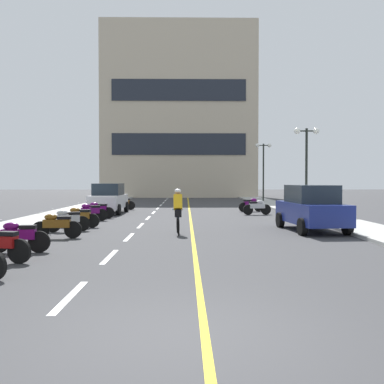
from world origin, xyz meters
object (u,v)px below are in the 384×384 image
object	(u,v)px
street_lamp_far	(263,159)
motorcycle_9	(251,204)
parked_car_near	(311,208)
motorcycle_3	(56,225)
street_lamp_mid	(306,150)
motorcycle_6	(90,212)
parked_car_mid	(108,198)
motorcycle_8	(257,207)
motorcycle_2	(18,236)
motorcycle_10	(123,203)
motorcycle_5	(79,217)
motorcycle_4	(67,220)
cyclist_rider	(178,210)
motorcycle_7	(98,210)

from	to	relation	value
street_lamp_far	motorcycle_9	bearing A→B (deg)	-103.52
parked_car_near	motorcycle_3	size ratio (longest dim) A/B	2.54
street_lamp_mid	parked_car_near	bearing A→B (deg)	-103.92
street_lamp_mid	motorcycle_6	distance (m)	12.73
parked_car_mid	motorcycle_8	distance (m)	8.92
parked_car_near	motorcycle_2	size ratio (longest dim) A/B	2.54
parked_car_mid	motorcycle_10	distance (m)	3.46
parked_car_near	motorcycle_3	distance (m)	9.69
motorcycle_3	motorcycle_5	size ratio (longest dim) A/B	1.00
street_lamp_far	street_lamp_mid	bearing A→B (deg)	-90.40
street_lamp_mid	motorcycle_2	world-z (taller)	street_lamp_mid
street_lamp_far	motorcycle_4	world-z (taller)	street_lamp_far
parked_car_mid	cyclist_rider	xyz separation A→B (m)	(4.38, -10.35, -0.03)
motorcycle_2	motorcycle_8	distance (m)	16.06
motorcycle_4	motorcycle_6	world-z (taller)	same
street_lamp_far	motorcycle_10	distance (m)	15.66
motorcycle_6	motorcycle_8	xyz separation A→B (m)	(8.87, 3.89, 0.00)
motorcycle_5	motorcycle_9	bearing A→B (deg)	47.58
motorcycle_3	motorcycle_4	world-z (taller)	same
motorcycle_9	cyclist_rider	world-z (taller)	cyclist_rider
motorcycle_7	motorcycle_10	world-z (taller)	same
motorcycle_3	motorcycle_6	world-z (taller)	same
street_lamp_mid	street_lamp_far	xyz separation A→B (m)	(0.10, 14.82, 0.21)
parked_car_near	motorcycle_4	bearing A→B (deg)	-179.01
motorcycle_3	motorcycle_8	distance (m)	13.51
motorcycle_2	motorcycle_3	distance (m)	3.04
motorcycle_8	motorcycle_9	size ratio (longest dim) A/B	1.03
parked_car_mid	motorcycle_7	bearing A→B (deg)	-89.18
street_lamp_far	motorcycle_3	xyz separation A→B (m)	(-11.56, -25.13, -3.48)
motorcycle_10	street_lamp_far	bearing A→B (deg)	41.74
motorcycle_6	motorcycle_10	xyz separation A→B (m)	(0.42, 8.46, 0.00)
street_lamp_mid	motorcycle_4	distance (m)	14.66
motorcycle_2	parked_car_mid	bearing A→B (deg)	90.17
parked_car_near	cyclist_rider	world-z (taller)	parked_car_near
parked_car_near	cyclist_rider	size ratio (longest dim) A/B	2.44
motorcycle_2	cyclist_rider	size ratio (longest dim) A/B	0.96
motorcycle_7	cyclist_rider	bearing A→B (deg)	-57.55
motorcycle_2	motorcycle_6	world-z (taller)	same
parked_car_mid	motorcycle_4	xyz separation A→B (m)	(0.06, -9.57, -0.44)
motorcycle_7	motorcycle_10	bearing A→B (deg)	87.27
motorcycle_2	cyclist_rider	bearing A→B (deg)	44.42
street_lamp_mid	motorcycle_9	size ratio (longest dim) A/B	3.01
motorcycle_2	motorcycle_4	bearing A→B (deg)	89.84
motorcycle_4	motorcycle_3	bearing A→B (deg)	-85.56
motorcycle_4	cyclist_rider	world-z (taller)	cyclist_rider
street_lamp_far	motorcycle_5	size ratio (longest dim) A/B	3.09
motorcycle_3	motorcycle_10	world-z (taller)	same
cyclist_rider	parked_car_mid	bearing A→B (deg)	112.93
motorcycle_6	motorcycle_2	bearing A→B (deg)	-89.54
motorcycle_2	street_lamp_mid	bearing A→B (deg)	48.95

